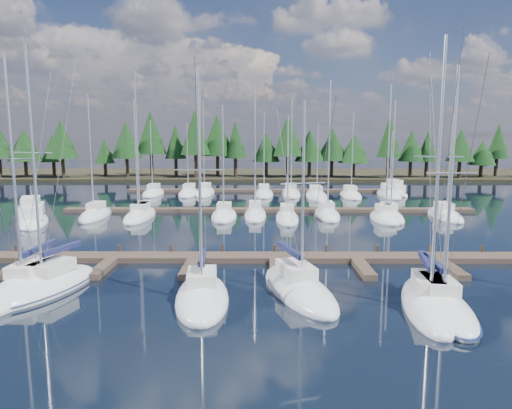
{
  "coord_description": "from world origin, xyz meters",
  "views": [
    {
      "loc": [
        -1.25,
        -15.25,
        9.28
      ],
      "look_at": [
        -1.44,
        22.0,
        3.61
      ],
      "focal_mm": 32.0,
      "sensor_mm": 36.0,
      "label": 1
    }
  ],
  "objects_px": {
    "main_dock": "(275,260)",
    "front_sailboat_3": "(298,289)",
    "front_sailboat_2": "(202,297)",
    "front_sailboat_0": "(28,286)",
    "front_sailboat_1": "(48,285)",
    "front_sailboat_5": "(428,303)",
    "motor_yacht_right": "(393,192)",
    "front_sailboat_4": "(440,305)",
    "motor_yacht_left": "(32,218)"
  },
  "relations": [
    {
      "from": "front_sailboat_0",
      "to": "motor_yacht_left",
      "type": "height_order",
      "value": "front_sailboat_0"
    },
    {
      "from": "main_dock",
      "to": "motor_yacht_left",
      "type": "bearing_deg",
      "value": 149.34
    },
    {
      "from": "front_sailboat_2",
      "to": "front_sailboat_3",
      "type": "relative_size",
      "value": 1.13
    },
    {
      "from": "main_dock",
      "to": "front_sailboat_2",
      "type": "distance_m",
      "value": 9.19
    },
    {
      "from": "front_sailboat_1",
      "to": "front_sailboat_5",
      "type": "distance_m",
      "value": 22.14
    },
    {
      "from": "front_sailboat_0",
      "to": "front_sailboat_5",
      "type": "xyz_separation_m",
      "value": [
        23.11,
        -2.71,
        0.01
      ]
    },
    {
      "from": "main_dock",
      "to": "front_sailboat_1",
      "type": "distance_m",
      "value": 15.27
    },
    {
      "from": "front_sailboat_5",
      "to": "motor_yacht_right",
      "type": "height_order",
      "value": "front_sailboat_5"
    },
    {
      "from": "front_sailboat_0",
      "to": "front_sailboat_5",
      "type": "relative_size",
      "value": 0.97
    },
    {
      "from": "front_sailboat_1",
      "to": "motor_yacht_left",
      "type": "bearing_deg",
      "value": 118.26
    },
    {
      "from": "front_sailboat_1",
      "to": "front_sailboat_5",
      "type": "xyz_separation_m",
      "value": [
        21.96,
        -2.87,
        0.01
      ]
    },
    {
      "from": "main_dock",
      "to": "front_sailboat_3",
      "type": "height_order",
      "value": "front_sailboat_3"
    },
    {
      "from": "front_sailboat_3",
      "to": "motor_yacht_right",
      "type": "relative_size",
      "value": 1.46
    },
    {
      "from": "motor_yacht_right",
      "to": "front_sailboat_2",
      "type": "bearing_deg",
      "value": -117.43
    },
    {
      "from": "front_sailboat_4",
      "to": "front_sailboat_0",
      "type": "bearing_deg",
      "value": 172.7
    },
    {
      "from": "main_dock",
      "to": "front_sailboat_1",
      "type": "relative_size",
      "value": 2.92
    },
    {
      "from": "front_sailboat_5",
      "to": "motor_yacht_right",
      "type": "distance_m",
      "value": 49.69
    },
    {
      "from": "front_sailboat_5",
      "to": "front_sailboat_2",
      "type": "bearing_deg",
      "value": 175.72
    },
    {
      "from": "front_sailboat_4",
      "to": "front_sailboat_2",
      "type": "bearing_deg",
      "value": 174.47
    },
    {
      "from": "front_sailboat_3",
      "to": "front_sailboat_5",
      "type": "xyz_separation_m",
      "value": [
        6.83,
        -2.37,
        0.03
      ]
    },
    {
      "from": "front_sailboat_3",
      "to": "front_sailboat_4",
      "type": "relative_size",
      "value": 0.89
    },
    {
      "from": "main_dock",
      "to": "front_sailboat_4",
      "type": "height_order",
      "value": "front_sailboat_4"
    },
    {
      "from": "front_sailboat_2",
      "to": "main_dock",
      "type": "bearing_deg",
      "value": 61.37
    },
    {
      "from": "front_sailboat_1",
      "to": "front_sailboat_3",
      "type": "distance_m",
      "value": 15.14
    },
    {
      "from": "front_sailboat_5",
      "to": "motor_yacht_right",
      "type": "xyz_separation_m",
      "value": [
        12.15,
        48.18,
        0.14
      ]
    },
    {
      "from": "front_sailboat_1",
      "to": "main_dock",
      "type": "bearing_deg",
      "value": 23.65
    },
    {
      "from": "main_dock",
      "to": "front_sailboat_5",
      "type": "distance_m",
      "value": 12.02
    },
    {
      "from": "front_sailboat_3",
      "to": "motor_yacht_left",
      "type": "xyz_separation_m",
      "value": [
        -26.5,
        21.66,
        0.24
      ]
    },
    {
      "from": "motor_yacht_left",
      "to": "front_sailboat_3",
      "type": "bearing_deg",
      "value": -39.26
    },
    {
      "from": "front_sailboat_3",
      "to": "front_sailboat_5",
      "type": "distance_m",
      "value": 7.23
    },
    {
      "from": "main_dock",
      "to": "front_sailboat_4",
      "type": "bearing_deg",
      "value": -47.72
    },
    {
      "from": "front_sailboat_2",
      "to": "front_sailboat_0",
      "type": "bearing_deg",
      "value": 170.59
    },
    {
      "from": "front_sailboat_0",
      "to": "front_sailboat_1",
      "type": "bearing_deg",
      "value": 8.15
    },
    {
      "from": "front_sailboat_0",
      "to": "front_sailboat_1",
      "type": "distance_m",
      "value": 1.17
    },
    {
      "from": "front_sailboat_2",
      "to": "front_sailboat_5",
      "type": "height_order",
      "value": "front_sailboat_5"
    },
    {
      "from": "front_sailboat_0",
      "to": "front_sailboat_2",
      "type": "xyz_separation_m",
      "value": [
        10.74,
        -1.78,
        0.0
      ]
    },
    {
      "from": "front_sailboat_5",
      "to": "motor_yacht_left",
      "type": "distance_m",
      "value": 41.09
    },
    {
      "from": "main_dock",
      "to": "front_sailboat_0",
      "type": "bearing_deg",
      "value": -157.44
    },
    {
      "from": "main_dock",
      "to": "motor_yacht_right",
      "type": "xyz_separation_m",
      "value": [
        20.11,
        39.18,
        0.24
      ]
    },
    {
      "from": "main_dock",
      "to": "front_sailboat_3",
      "type": "relative_size",
      "value": 3.67
    },
    {
      "from": "main_dock",
      "to": "front_sailboat_2",
      "type": "height_order",
      "value": "front_sailboat_2"
    },
    {
      "from": "main_dock",
      "to": "front_sailboat_0",
      "type": "distance_m",
      "value": 16.4
    },
    {
      "from": "front_sailboat_0",
      "to": "motor_yacht_right",
      "type": "distance_m",
      "value": 57.54
    },
    {
      "from": "front_sailboat_4",
      "to": "motor_yacht_left",
      "type": "bearing_deg",
      "value": 144.26
    },
    {
      "from": "front_sailboat_2",
      "to": "motor_yacht_right",
      "type": "xyz_separation_m",
      "value": [
        24.52,
        47.25,
        0.15
      ]
    },
    {
      "from": "front_sailboat_2",
      "to": "front_sailboat_4",
      "type": "height_order",
      "value": "front_sailboat_2"
    },
    {
      "from": "front_sailboat_3",
      "to": "motor_yacht_left",
      "type": "distance_m",
      "value": 34.23
    },
    {
      "from": "front_sailboat_1",
      "to": "motor_yacht_left",
      "type": "xyz_separation_m",
      "value": [
        -11.37,
        21.16,
        0.22
      ]
    },
    {
      "from": "front_sailboat_5",
      "to": "front_sailboat_3",
      "type": "bearing_deg",
      "value": 160.86
    },
    {
      "from": "front_sailboat_1",
      "to": "front_sailboat_5",
      "type": "bearing_deg",
      "value": -7.45
    }
  ]
}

